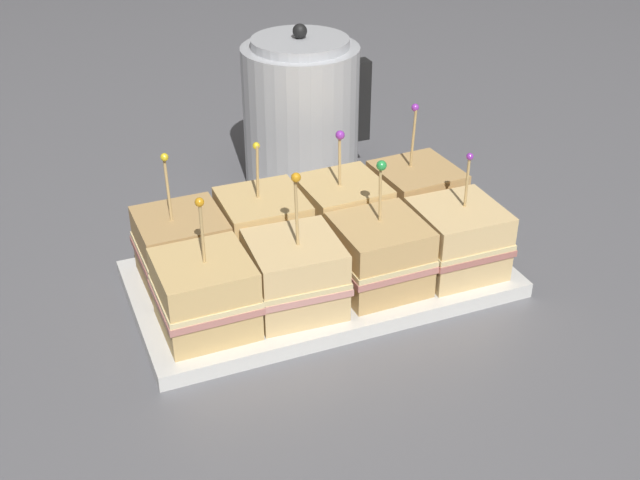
# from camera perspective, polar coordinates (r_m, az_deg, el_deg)

# --- Properties ---
(ground_plane) EXTENTS (6.00, 6.00, 0.00)m
(ground_plane) POSITION_cam_1_polar(r_m,az_deg,el_deg) (0.95, 0.00, -3.23)
(ground_plane) COLOR slate
(serving_platter) EXTENTS (0.43, 0.23, 0.02)m
(serving_platter) POSITION_cam_1_polar(r_m,az_deg,el_deg) (0.95, 0.00, -2.78)
(serving_platter) COLOR silver
(serving_platter) RESTS_ON ground_plane
(sandwich_front_far_left) EXTENTS (0.10, 0.10, 0.15)m
(sandwich_front_far_left) POSITION_cam_1_polar(r_m,az_deg,el_deg) (0.84, -8.18, -3.82)
(sandwich_front_far_left) COLOR tan
(sandwich_front_far_left) RESTS_ON serving_platter
(sandwich_front_center_left) EXTENTS (0.10, 0.10, 0.16)m
(sandwich_front_center_left) POSITION_cam_1_polar(r_m,az_deg,el_deg) (0.86, -1.82, -2.46)
(sandwich_front_center_left) COLOR #DBB77A
(sandwich_front_center_left) RESTS_ON serving_platter
(sandwich_front_center_right) EXTENTS (0.10, 0.10, 0.15)m
(sandwich_front_center_right) POSITION_cam_1_polar(r_m,az_deg,el_deg) (0.90, 4.24, -1.05)
(sandwich_front_center_right) COLOR tan
(sandwich_front_center_right) RESTS_ON serving_platter
(sandwich_front_far_right) EXTENTS (0.10, 0.10, 0.15)m
(sandwich_front_far_right) POSITION_cam_1_polar(r_m,az_deg,el_deg) (0.94, 9.73, 0.09)
(sandwich_front_far_right) COLOR #DBB77A
(sandwich_front_far_right) RESTS_ON serving_platter
(sandwich_back_far_left) EXTENTS (0.10, 0.10, 0.16)m
(sandwich_back_far_left) POSITION_cam_1_polar(r_m,az_deg,el_deg) (0.92, -9.78, -0.56)
(sandwich_back_far_left) COLOR tan
(sandwich_back_far_left) RESTS_ON serving_platter
(sandwich_back_center_left) EXTENTS (0.10, 0.10, 0.15)m
(sandwich_back_center_left) POSITION_cam_1_polar(r_m,az_deg,el_deg) (0.94, -4.05, 0.74)
(sandwich_back_center_left) COLOR tan
(sandwich_back_center_left) RESTS_ON serving_platter
(sandwich_back_center_right) EXTENTS (0.10, 0.10, 0.15)m
(sandwich_back_center_right) POSITION_cam_1_polar(r_m,az_deg,el_deg) (0.98, 1.60, 1.83)
(sandwich_back_center_right) COLOR tan
(sandwich_back_center_right) RESTS_ON serving_platter
(sandwich_back_far_right) EXTENTS (0.10, 0.10, 0.17)m
(sandwich_back_far_right) POSITION_cam_1_polar(r_m,az_deg,el_deg) (1.02, 6.82, 2.91)
(sandwich_back_far_right) COLOR tan
(sandwich_back_far_right) RESTS_ON serving_platter
(kettle_steel) EXTENTS (0.19, 0.17, 0.23)m
(kettle_steel) POSITION_cam_1_polar(r_m,az_deg,el_deg) (1.16, -1.32, 9.05)
(kettle_steel) COLOR #B7BABF
(kettle_steel) RESTS_ON ground_plane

